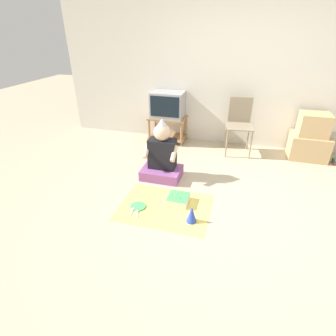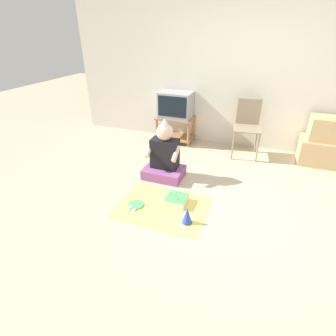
% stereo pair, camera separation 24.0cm
% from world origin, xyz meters
% --- Properties ---
extents(ground_plane, '(16.00, 16.00, 0.00)m').
position_xyz_m(ground_plane, '(0.00, 0.00, 0.00)').
color(ground_plane, tan).
extents(wall_back, '(6.40, 0.06, 2.55)m').
position_xyz_m(wall_back, '(0.00, 2.13, 1.27)').
color(wall_back, beige).
rests_on(wall_back, ground_plane).
extents(tv_stand, '(0.67, 0.42, 0.46)m').
position_xyz_m(tv_stand, '(-1.20, 1.89, 0.28)').
color(tv_stand, '#997047').
rests_on(tv_stand, ground_plane).
extents(tv, '(0.57, 0.41, 0.45)m').
position_xyz_m(tv, '(-1.20, 1.89, 0.69)').
color(tv, '#99999E').
rests_on(tv, tv_stand).
extents(folding_chair, '(0.47, 0.46, 0.90)m').
position_xyz_m(folding_chair, '(0.06, 1.77, 0.53)').
color(folding_chair, gray).
rests_on(folding_chair, ground_plane).
extents(cardboard_box_stack, '(0.58, 0.48, 0.74)m').
position_xyz_m(cardboard_box_stack, '(1.18, 1.83, 0.32)').
color(cardboard_box_stack, tan).
rests_on(cardboard_box_stack, ground_plane).
extents(person_seated, '(0.55, 0.41, 0.85)m').
position_xyz_m(person_seated, '(-0.92, 0.58, 0.30)').
color(person_seated, '#8C4C8C').
rests_on(person_seated, ground_plane).
extents(party_cloth, '(1.07, 0.80, 0.01)m').
position_xyz_m(party_cloth, '(-0.67, -0.12, 0.00)').
color(party_cloth, '#EAD666').
rests_on(party_cloth, ground_plane).
extents(birthday_cake, '(0.25, 0.25, 0.15)m').
position_xyz_m(birthday_cake, '(-0.54, 0.02, 0.05)').
color(birthday_cake, '#F4E0C6').
rests_on(birthday_cake, party_cloth).
extents(party_hat_blue, '(0.12, 0.12, 0.19)m').
position_xyz_m(party_hat_blue, '(-0.32, -0.29, 0.10)').
color(party_hat_blue, blue).
rests_on(party_hat_blue, party_cloth).
extents(paper_plate, '(0.19, 0.19, 0.01)m').
position_xyz_m(paper_plate, '(-0.98, -0.20, 0.01)').
color(paper_plate, '#4CB266').
rests_on(paper_plate, party_cloth).
extents(plastic_spoon_near, '(0.04, 0.14, 0.01)m').
position_xyz_m(plastic_spoon_near, '(-1.02, -0.28, 0.01)').
color(plastic_spoon_near, white).
rests_on(plastic_spoon_near, party_cloth).
extents(plastic_spoon_far, '(0.07, 0.14, 0.01)m').
position_xyz_m(plastic_spoon_far, '(-0.95, -0.32, 0.01)').
color(plastic_spoon_far, white).
rests_on(plastic_spoon_far, party_cloth).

